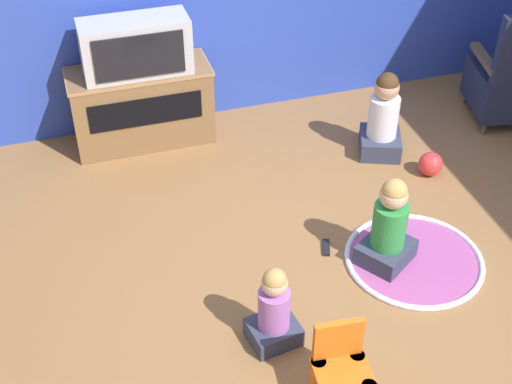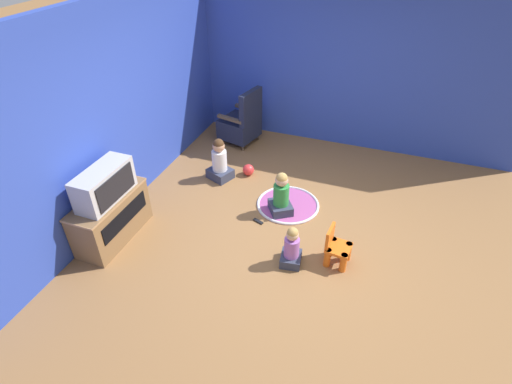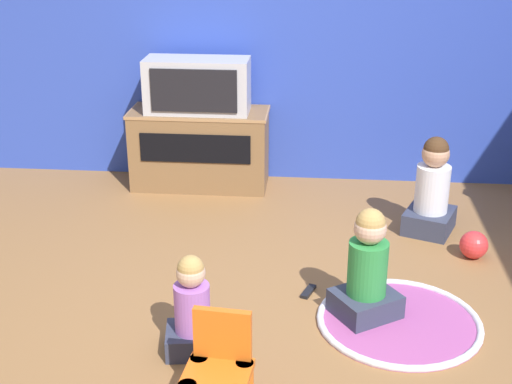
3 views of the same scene
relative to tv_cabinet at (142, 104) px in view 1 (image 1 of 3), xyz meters
name	(u,v)px [view 1 (image 1 of 3)]	position (x,y,z in m)	size (l,w,h in m)	color
ground_plane	(347,290)	(0.88, -2.01, -0.32)	(30.00, 30.00, 0.00)	olive
tv_cabinet	(142,104)	(0.00, 0.00, 0.00)	(1.07, 0.44, 0.61)	brown
television	(136,47)	(0.00, -0.03, 0.50)	(0.78, 0.33, 0.41)	#B7B7BC
yellow_kid_chair	(342,376)	(0.53, -2.73, -0.12)	(0.31, 0.30, 0.49)	orange
play_mat	(414,259)	(1.39, -1.90, -0.31)	(0.89, 0.89, 0.04)	#A54C8C
child_watching_left	(383,119)	(1.70, -0.70, -0.03)	(0.41, 0.43, 0.68)	#33384C
child_watching_center	(389,228)	(1.21, -1.84, -0.04)	(0.43, 0.42, 0.64)	#33384C
child_watching_right	(274,311)	(0.33, -2.24, -0.09)	(0.30, 0.28, 0.53)	#33384C
toy_ball	(431,164)	(1.93, -1.08, -0.23)	(0.18, 0.18, 0.18)	red
remote_control	(326,247)	(0.90, -1.62, -0.31)	(0.09, 0.16, 0.02)	black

